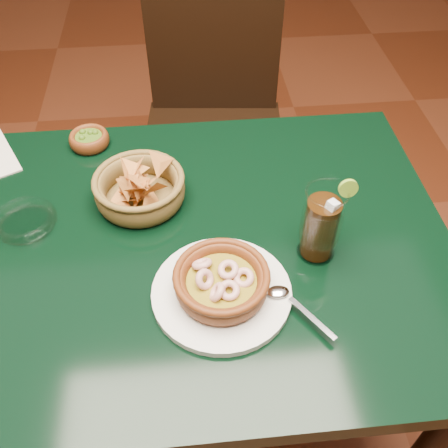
{
  "coord_description": "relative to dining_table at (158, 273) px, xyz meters",
  "views": [
    {
      "loc": [
        0.08,
        -0.67,
        1.5
      ],
      "look_at": [
        0.14,
        -0.02,
        0.81
      ],
      "focal_mm": 40.0,
      "sensor_mm": 36.0,
      "label": 1
    }
  ],
  "objects": [
    {
      "name": "glass_ashtray",
      "position": [
        -0.26,
        0.07,
        0.11
      ],
      "size": [
        0.14,
        0.14,
        0.03
      ],
      "color": "white",
      "rests_on": "dining_table"
    },
    {
      "name": "guacamole_ramekin",
      "position": [
        -0.15,
        0.33,
        0.12
      ],
      "size": [
        0.11,
        0.11,
        0.04
      ],
      "color": "#53240D",
      "rests_on": "dining_table"
    },
    {
      "name": "chip_basket",
      "position": [
        -0.03,
        0.12,
        0.13
      ],
      "size": [
        0.23,
        0.23,
        0.14
      ],
      "color": "brown",
      "rests_on": "dining_table"
    },
    {
      "name": "dining_chair",
      "position": [
        0.18,
        0.71,
        -0.11
      ],
      "size": [
        0.49,
        0.49,
        0.98
      ],
      "color": "black",
      "rests_on": "ground"
    },
    {
      "name": "shrimp_plate",
      "position": [
        0.12,
        -0.14,
        0.13
      ],
      "size": [
        0.31,
        0.25,
        0.08
      ],
      "color": "silver",
      "rests_on": "dining_table"
    },
    {
      "name": "cola_drink",
      "position": [
        0.32,
        -0.06,
        0.18
      ],
      "size": [
        0.16,
        0.16,
        0.18
      ],
      "color": "white",
      "rests_on": "dining_table"
    },
    {
      "name": "ground",
      "position": [
        0.0,
        0.0,
        -0.65
      ],
      "size": [
        7.0,
        7.0,
        0.0
      ],
      "primitive_type": "plane",
      "color": "#471C0C",
      "rests_on": "ground"
    },
    {
      "name": "dining_table",
      "position": [
        0.0,
        0.0,
        0.0
      ],
      "size": [
        1.2,
        0.8,
        0.75
      ],
      "color": "black",
      "rests_on": "ground"
    }
  ]
}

